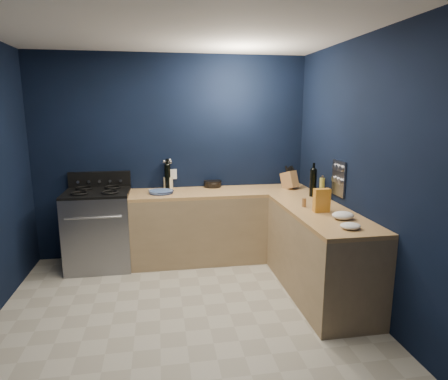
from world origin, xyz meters
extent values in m
cube|color=#AAA495|center=(0.00, 0.00, -0.01)|extent=(3.50, 3.50, 0.02)
cube|color=silver|center=(0.00, 0.00, 2.61)|extent=(3.50, 3.50, 0.02)
cube|color=black|center=(0.00, 1.76, 1.30)|extent=(3.50, 0.02, 2.60)
cube|color=black|center=(1.76, 0.00, 1.30)|extent=(0.02, 3.50, 2.60)
cube|color=black|center=(0.00, -1.76, 1.30)|extent=(3.50, 0.02, 2.60)
cube|color=#9C815C|center=(0.60, 1.44, 0.43)|extent=(2.30, 0.63, 0.86)
cube|color=olive|center=(0.60, 1.44, 0.88)|extent=(2.30, 0.63, 0.04)
cube|color=#9C815C|center=(1.44, 0.29, 0.43)|extent=(0.63, 1.67, 0.86)
cube|color=olive|center=(1.44, 0.29, 0.88)|extent=(0.63, 1.67, 0.04)
cube|color=gray|center=(-0.93, 1.42, 0.46)|extent=(0.76, 0.66, 0.92)
cube|color=black|center=(-0.93, 1.10, 0.45)|extent=(0.59, 0.02, 0.42)
cube|color=black|center=(-0.93, 1.42, 0.94)|extent=(0.76, 0.66, 0.03)
cube|color=black|center=(-0.93, 1.72, 1.04)|extent=(0.76, 0.06, 0.20)
cube|color=gray|center=(1.74, 0.55, 1.18)|extent=(0.02, 0.28, 0.38)
cube|color=white|center=(0.00, 1.74, 1.08)|extent=(0.09, 0.02, 0.13)
cylinder|color=#3F5A9C|center=(-0.17, 1.40, 0.92)|extent=(0.31, 0.31, 0.04)
cylinder|color=white|center=(-0.28, 1.49, 0.92)|extent=(0.12, 0.12, 0.04)
cylinder|color=beige|center=(-0.07, 1.69, 0.98)|extent=(0.15, 0.15, 0.15)
cylinder|color=black|center=(-0.08, 1.66, 1.06)|extent=(0.08, 0.08, 0.31)
cylinder|color=black|center=(0.51, 1.69, 0.94)|extent=(0.27, 0.27, 0.09)
cube|color=olive|center=(1.49, 1.43, 1.01)|extent=(0.22, 0.28, 0.27)
cylinder|color=black|center=(1.61, 0.94, 1.06)|extent=(0.10, 0.10, 0.32)
cylinder|color=#AEAA40|center=(1.64, 0.77, 1.02)|extent=(0.07, 0.07, 0.25)
cylinder|color=olive|center=(1.32, 0.47, 0.95)|extent=(0.06, 0.06, 0.09)
cylinder|color=olive|center=(1.57, 0.65, 0.95)|extent=(0.06, 0.06, 0.09)
cube|color=red|center=(1.42, 0.25, 1.02)|extent=(0.16, 0.08, 0.24)
ellipsoid|color=white|center=(1.51, -0.03, 0.94)|extent=(0.24, 0.21, 0.07)
ellipsoid|color=white|center=(1.44, -0.33, 0.93)|extent=(0.22, 0.21, 0.05)
camera|label=1|loc=(-0.18, -3.30, 1.92)|focal=31.01mm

